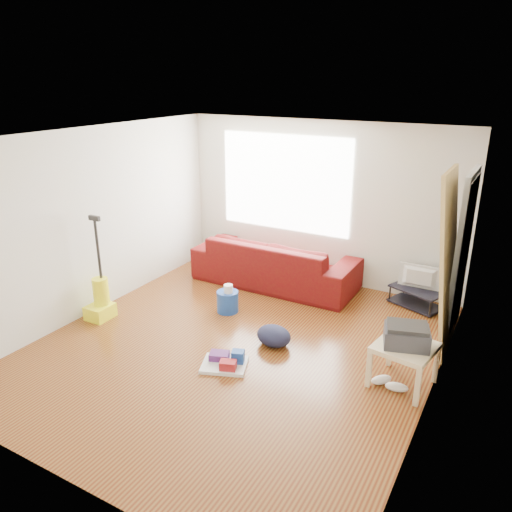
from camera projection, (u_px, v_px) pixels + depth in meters
The scene contains 13 objects.
room at pixel (247, 247), 5.74m from camera, with size 4.51×5.01×2.51m.
sofa at pixel (275, 284), 7.89m from camera, with size 2.54×0.99×0.74m, color #56130C.
tv_stand at pixel (416, 297), 7.09m from camera, with size 0.81×0.64×0.27m.
tv at pixel (419, 278), 6.99m from camera, with size 0.58×0.08×0.34m, color black.
side_table at pixel (405, 351), 5.21m from camera, with size 0.66×0.66×0.47m.
printer at pixel (407, 335), 5.14m from camera, with size 0.53×0.46×0.24m.
bucket at pixel (228, 311), 6.97m from camera, with size 0.30×0.30×0.30m, color #1B45A4.
toilet_paper at pixel (229, 299), 6.87m from camera, with size 0.13×0.13×0.12m, color white.
cleaning_tray at pixel (226, 362), 5.65m from camera, with size 0.61×0.55×0.18m.
backpack at pixel (274, 345), 6.12m from camera, with size 0.45×0.36×0.25m, color black.
sneakers at pixel (389, 383), 5.27m from camera, with size 0.42×0.25×0.10m.
vacuum at pixel (100, 300), 6.72m from camera, with size 0.30×0.34×1.42m.
door_panel at pixel (437, 346), 6.10m from camera, with size 0.04×0.86×2.16m, color #A68249.
Camera 1 is at (2.82, -4.53, 3.13)m, focal length 35.00 mm.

